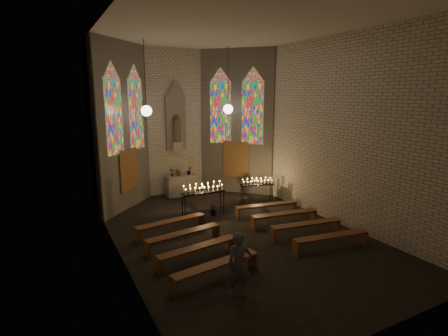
{
  "coord_description": "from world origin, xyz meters",
  "views": [
    {
      "loc": [
        -5.77,
        -10.2,
        4.85
      ],
      "look_at": [
        0.04,
        0.94,
        2.2
      ],
      "focal_mm": 28.0,
      "sensor_mm": 36.0,
      "label": 1
    }
  ],
  "objects_px": {
    "altar": "(181,185)",
    "aisle_flower_pot": "(213,210)",
    "visitor": "(239,265)",
    "votive_stand_right": "(257,183)",
    "votive_stand_left": "(203,190)"
  },
  "relations": [
    {
      "from": "altar",
      "to": "votive_stand_right",
      "type": "height_order",
      "value": "votive_stand_right"
    },
    {
      "from": "aisle_flower_pot",
      "to": "visitor",
      "type": "bearing_deg",
      "value": -109.59
    },
    {
      "from": "altar",
      "to": "aisle_flower_pot",
      "type": "xyz_separation_m",
      "value": [
        0.14,
        -3.36,
        -0.27
      ]
    },
    {
      "from": "altar",
      "to": "visitor",
      "type": "distance_m",
      "value": 9.11
    },
    {
      "from": "visitor",
      "to": "votive_stand_right",
      "type": "bearing_deg",
      "value": 73.13
    },
    {
      "from": "votive_stand_right",
      "to": "votive_stand_left",
      "type": "bearing_deg",
      "value": -157.17
    },
    {
      "from": "altar",
      "to": "votive_stand_right",
      "type": "bearing_deg",
      "value": -46.93
    },
    {
      "from": "votive_stand_left",
      "to": "altar",
      "type": "bearing_deg",
      "value": 86.49
    },
    {
      "from": "votive_stand_left",
      "to": "aisle_flower_pot",
      "type": "bearing_deg",
      "value": -0.77
    },
    {
      "from": "aisle_flower_pot",
      "to": "visitor",
      "type": "xyz_separation_m",
      "value": [
        -1.98,
        -5.56,
        0.58
      ]
    },
    {
      "from": "votive_stand_right",
      "to": "visitor",
      "type": "xyz_separation_m",
      "value": [
        -4.46,
        -6.11,
        -0.14
      ]
    },
    {
      "from": "aisle_flower_pot",
      "to": "votive_stand_left",
      "type": "relative_size",
      "value": 0.25
    },
    {
      "from": "aisle_flower_pot",
      "to": "votive_stand_left",
      "type": "height_order",
      "value": "votive_stand_left"
    },
    {
      "from": "visitor",
      "to": "votive_stand_left",
      "type": "bearing_deg",
      "value": 93.7
    },
    {
      "from": "altar",
      "to": "aisle_flower_pot",
      "type": "distance_m",
      "value": 3.37
    }
  ]
}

